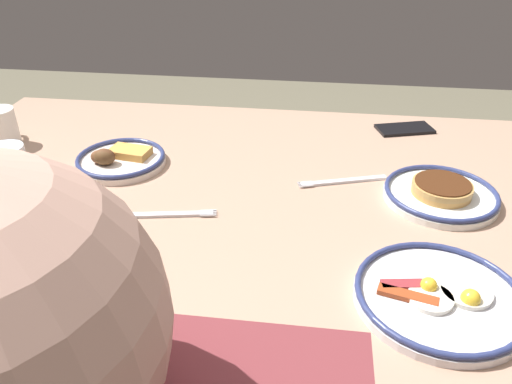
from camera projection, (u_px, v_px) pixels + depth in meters
name	position (u px, v px, depth m)	size (l,w,h in m)	color
dining_table	(235.00, 228.00, 1.09)	(1.48, 1.00, 0.74)	tan
plate_near_main	(441.00, 193.00, 1.03)	(0.23, 0.23, 0.04)	white
plate_center_pancakes	(119.00, 159.00, 1.16)	(0.20, 0.20, 0.05)	silver
plate_far_companion	(439.00, 296.00, 0.77)	(0.26, 0.26, 0.04)	white
coffee_mug	(1.00, 127.00, 1.24)	(0.08, 0.11, 0.09)	white
drinking_glass	(15.00, 186.00, 0.95)	(0.07, 0.07, 0.15)	silver
cell_phone	(405.00, 129.00, 1.34)	(0.14, 0.07, 0.01)	black
fork_near	(342.00, 181.00, 1.10)	(0.19, 0.08, 0.01)	silver
fork_far	(167.00, 215.00, 0.99)	(0.19, 0.05, 0.01)	silver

